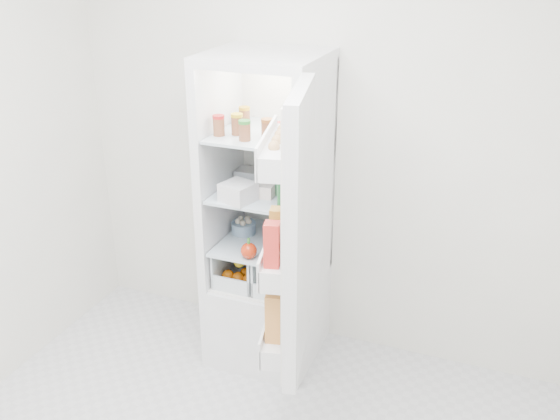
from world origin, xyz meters
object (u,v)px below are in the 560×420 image
at_px(red_cabbage, 285,233).
at_px(mushroom_bowl, 244,228).
at_px(fridge_door, 292,239).
at_px(refrigerator, 270,250).

height_order(red_cabbage, mushroom_bowl, red_cabbage).
distance_m(mushroom_bowl, fridge_door, 0.88).
xyz_separation_m(refrigerator, fridge_door, (0.37, -0.63, 0.43)).
bearing_deg(mushroom_bowl, red_cabbage, -15.01).
distance_m(red_cabbage, fridge_door, 0.66).
xyz_separation_m(refrigerator, mushroom_bowl, (-0.17, -0.00, 0.12)).
relative_size(refrigerator, red_cabbage, 10.60).
distance_m(refrigerator, mushroom_bowl, 0.20).
relative_size(refrigerator, mushroom_bowl, 12.77).
relative_size(red_cabbage, fridge_door, 0.13).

